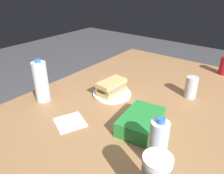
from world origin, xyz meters
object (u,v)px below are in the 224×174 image
at_px(sandwich, 112,87).
at_px(chip_bag, 141,122).
at_px(dining_table, 127,118).
at_px(soda_can_silver, 191,87).
at_px(water_bottle_tall, 41,82).
at_px(paper_plate, 112,94).
at_px(water_bottle_spare, 158,145).

xyz_separation_m(sandwich, chip_bag, (0.17, 0.29, -0.02)).
bearing_deg(dining_table, soda_can_silver, 144.49).
height_order(sandwich, chip_bag, sandwich).
height_order(dining_table, water_bottle_tall, water_bottle_tall).
relative_size(chip_bag, soda_can_silver, 1.89).
relative_size(paper_plate, water_bottle_spare, 1.08).
height_order(dining_table, paper_plate, paper_plate).
bearing_deg(dining_table, chip_bag, 52.46).
bearing_deg(soda_can_silver, water_bottle_spare, 8.61).
bearing_deg(paper_plate, sandwich, 22.45).
distance_m(sandwich, water_bottle_spare, 0.55).
relative_size(paper_plate, soda_can_silver, 1.81).
distance_m(dining_table, water_bottle_spare, 0.44).
height_order(paper_plate, chip_bag, chip_bag).
relative_size(water_bottle_spare, soda_can_silver, 1.68).
distance_m(dining_table, sandwich, 0.20).
distance_m(paper_plate, chip_bag, 0.34).
height_order(chip_bag, soda_can_silver, soda_can_silver).
height_order(chip_bag, water_bottle_tall, water_bottle_tall).
distance_m(dining_table, soda_can_silver, 0.40).
bearing_deg(sandwich, water_bottle_spare, 54.44).
bearing_deg(sandwich, water_bottle_tall, -44.23).
bearing_deg(dining_table, water_bottle_tall, -61.63).
relative_size(chip_bag, water_bottle_tall, 0.97).
distance_m(sandwich, water_bottle_tall, 0.39).
bearing_deg(water_bottle_spare, chip_bag, -134.62).
relative_size(dining_table, water_bottle_tall, 7.60).
bearing_deg(soda_can_silver, paper_plate, -55.48).
xyz_separation_m(dining_table, paper_plate, (-0.06, -0.15, 0.08)).
height_order(dining_table, water_bottle_spare, water_bottle_spare).
height_order(paper_plate, water_bottle_spare, water_bottle_spare).
xyz_separation_m(dining_table, soda_can_silver, (-0.31, 0.22, 0.13)).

